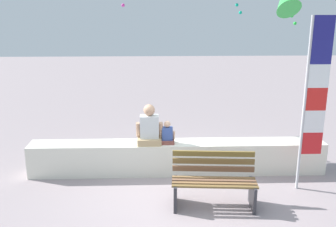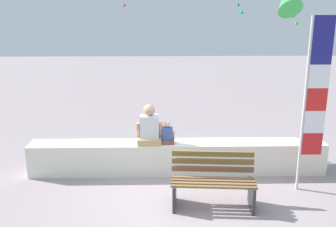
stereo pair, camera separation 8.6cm
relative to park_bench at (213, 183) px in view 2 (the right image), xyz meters
name	(u,v)px [view 2 (the right image)]	position (x,y,z in m)	size (l,w,h in m)	color
ground_plane	(180,197)	(-0.53, 0.28, -0.40)	(40.00, 40.00, 0.00)	gray
seawall_ledge	(177,157)	(-0.53, 1.35, -0.08)	(5.91, 0.53, 0.64)	silver
park_bench	(213,183)	(0.00, 0.00, 0.00)	(1.44, 0.71, 0.88)	brown
person_adult	(149,128)	(-1.09, 1.30, 0.55)	(0.52, 0.38, 0.80)	tan
person_child	(167,135)	(-0.74, 1.30, 0.42)	(0.30, 0.22, 0.46)	brown
flag_banner	(313,95)	(1.77, 0.55, 1.38)	(0.41, 0.05, 3.13)	#B7B7BC
kite_green	(287,1)	(2.22, 3.75, 2.99)	(0.73, 0.92, 1.00)	green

